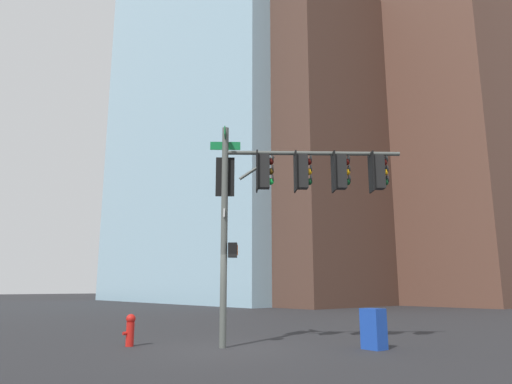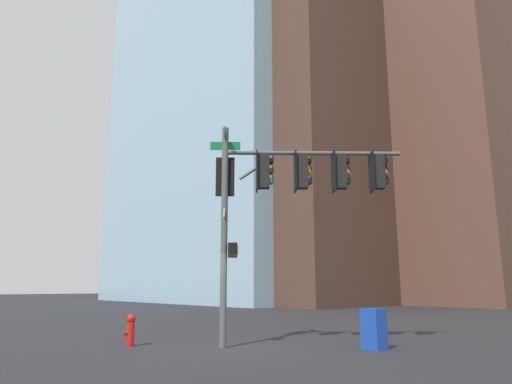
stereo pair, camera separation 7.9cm
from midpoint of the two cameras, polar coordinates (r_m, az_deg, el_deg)
ground_plane at (r=12.99m, az=-3.11°, el=-18.67°), size 200.00×200.00×0.00m
signal_pole_assembly at (r=13.52m, az=3.77°, el=0.94°), size 4.38×3.84×6.22m
fire_hydrant at (r=13.94m, az=-14.96°, el=-15.87°), size 0.34×0.26×0.87m
newspaper_box at (r=13.21m, az=14.39°, el=-15.93°), size 0.48×0.59×1.05m
building_brick_nearside at (r=59.50m, az=19.88°, el=15.12°), size 22.03×21.35×55.21m
building_brick_midblock at (r=49.77m, az=7.94°, el=3.76°), size 21.54×17.25×29.26m
building_glass_tower at (r=69.31m, az=2.08°, el=22.47°), size 31.72×29.39×80.68m
building_brick_farside at (r=66.77m, az=8.73°, el=10.11°), size 20.93×19.53×52.12m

